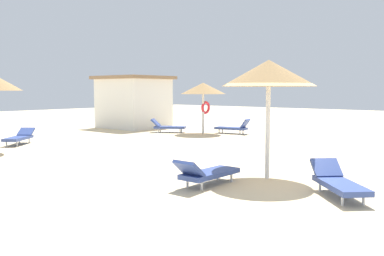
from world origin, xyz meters
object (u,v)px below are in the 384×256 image
Objects in this scene: lounger_2 at (338,182)px; beach_cabana at (134,102)px; lounger_6 at (233,128)px; lounger_7 at (207,173)px; lounger_3 at (20,137)px; parasol_2 at (269,74)px; lounger_1 at (168,127)px; parasol_1 at (203,89)px.

beach_cabana is at bearing 61.94° from lounger_2.
lounger_7 is (-10.59, -6.50, -0.01)m from lounger_6.
lounger_3 is 9.09m from beach_cabana.
parasol_2 is 12.75m from lounger_1.
lounger_2 is at bearing -89.79° from lounger_3.
beach_cabana is at bearing 54.07° from lounger_7.
parasol_1 is at bearing 127.28° from lounger_6.
beach_cabana is (8.63, 16.19, 1.29)m from lounger_2.
lounger_7 reaches higher than lounger_3.
lounger_2 is at bearing -135.62° from lounger_6.
parasol_1 is 2.62m from lounger_6.
lounger_1 is 1.08× the size of lounger_2.
parasol_1 is at bearing -66.45° from lounger_1.
lounger_1 is 7.92m from lounger_3.
lounger_6 is at bearing -25.05° from lounger_3.
lounger_7 is at bearing -148.46° from lounger_6.
parasol_2 is 1.61× the size of lounger_6.
lounger_1 is at bearing -103.30° from beach_cabana.
lounger_6 is 12.42m from lounger_7.
lounger_6 is 7.03m from beach_cabana.
lounger_2 is 0.95× the size of lounger_3.
parasol_2 reaches higher than lounger_3.
parasol_2 is (-7.88, -8.47, 0.37)m from parasol_1.
lounger_2 reaches higher than lounger_3.
lounger_1 reaches higher than lounger_7.
parasol_1 reaches higher than lounger_7.
lounger_1 is 4.02m from beach_cabana.
beach_cabana is (0.88, 3.70, 1.29)m from lounger_1.
lounger_3 is at bearing -164.77° from beach_cabana.
lounger_2 is 0.93× the size of lounger_6.
lounger_1 is at bearing 47.63° from lounger_7.
beach_cabana is at bearing 15.23° from lounger_3.
lounger_3 is at bearing 154.95° from lounger_6.
parasol_1 is 11.57m from parasol_2.
parasol_2 reaches higher than lounger_1.
lounger_1 is at bearing 58.16° from lounger_2.
lounger_1 is 13.05m from lounger_7.
lounger_2 is at bearing -107.54° from parasol_2.
parasol_1 is 1.40× the size of lounger_6.
beach_cabana reaches higher than lounger_7.
beach_cabana reaches higher than lounger_3.
lounger_7 is (-9.61, -7.79, -2.06)m from parasol_1.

